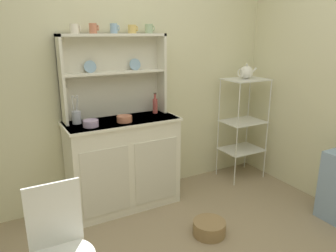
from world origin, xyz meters
TOP-DOWN VIEW (x-y plane):
  - wall_back at (0.00, 1.62)m, footprint 3.84×0.05m
  - hutch_cabinet at (-0.17, 1.37)m, footprint 1.05×0.45m
  - hutch_shelf_unit at (-0.17, 1.53)m, footprint 0.98×0.18m
  - bakers_rack at (1.27, 1.34)m, footprint 0.46×0.35m
  - wire_chair at (-0.96, 0.30)m, footprint 0.36×0.36m
  - floor_basket at (0.27, 0.56)m, footprint 0.28×0.28m
  - cup_cream_0 at (-0.51, 1.49)m, footprint 0.09×0.07m
  - cup_terracotta_1 at (-0.35, 1.49)m, footprint 0.08×0.07m
  - cup_sky_2 at (-0.16, 1.49)m, footprint 0.08×0.07m
  - cup_gold_3 at (0.01, 1.49)m, footprint 0.09×0.08m
  - cup_sage_4 at (0.18, 1.49)m, footprint 0.09×0.07m
  - bowl_mixing_large at (-0.48, 1.29)m, footprint 0.13×0.13m
  - bowl_floral_medium at (-0.17, 1.29)m, footprint 0.14×0.14m
  - jam_bottle at (0.22, 1.45)m, footprint 0.05×0.05m
  - utensil_jar at (-0.56, 1.45)m, footprint 0.08×0.08m
  - porcelain_teapot at (1.27, 1.34)m, footprint 0.23×0.14m

SIDE VIEW (x-z plane):
  - floor_basket at x=0.27m, z-range 0.00..0.12m
  - hutch_cabinet at x=-0.17m, z-range 0.01..0.88m
  - wire_chair at x=-0.96m, z-range 0.09..0.94m
  - bakers_rack at x=1.27m, z-range 0.15..1.30m
  - bowl_floral_medium at x=-0.17m, z-range 0.87..0.93m
  - bowl_mixing_large at x=-0.48m, z-range 0.87..0.93m
  - utensil_jar at x=-0.56m, z-range 0.80..1.06m
  - jam_bottle at x=0.22m, z-range 0.85..1.05m
  - porcelain_teapot at x=1.27m, z-range 1.14..1.31m
  - wall_back at x=0.00m, z-range 0.00..2.50m
  - hutch_shelf_unit at x=-0.17m, z-range 0.93..1.69m
  - cup_gold_3 at x=0.01m, z-range 1.63..1.71m
  - cup_cream_0 at x=-0.51m, z-range 1.63..1.71m
  - cup_sage_4 at x=0.18m, z-range 1.63..1.72m
  - cup_terracotta_1 at x=-0.35m, z-range 1.63..1.72m
  - cup_sky_2 at x=-0.16m, z-range 1.63..1.72m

